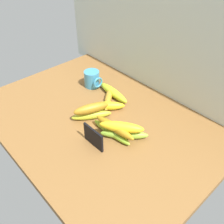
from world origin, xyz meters
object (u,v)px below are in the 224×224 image
(coffee_mug, at_px, (92,79))
(banana_4, at_px, (92,115))
(banana_0, at_px, (109,97))
(banana_1, at_px, (106,106))
(banana_3, at_px, (113,93))
(banana_6, at_px, (114,127))
(banana_5, at_px, (111,132))
(banana_7, at_px, (121,127))
(chalkboard_sign, at_px, (94,138))
(banana_2, at_px, (124,134))
(banana_8, at_px, (91,108))

(coffee_mug, height_order, banana_4, coffee_mug)
(banana_0, relative_size, banana_1, 1.16)
(coffee_mug, relative_size, banana_3, 0.46)
(banana_1, bearing_deg, banana_6, -30.31)
(banana_5, bearing_deg, coffee_mug, 152.58)
(banana_7, bearing_deg, chalkboard_sign, -112.95)
(banana_2, xyz_separation_m, banana_4, (-0.19, -0.02, -0.00))
(chalkboard_sign, relative_size, coffee_mug, 1.15)
(chalkboard_sign, distance_m, banana_4, 0.17)
(banana_6, bearing_deg, banana_4, 178.83)
(banana_6, bearing_deg, banana_3, 138.02)
(banana_5, height_order, banana_6, banana_6)
(banana_3, relative_size, banana_5, 1.00)
(banana_0, bearing_deg, banana_6, -36.54)
(banana_8, bearing_deg, banana_3, 108.12)
(banana_1, height_order, banana_5, banana_1)
(banana_1, relative_size, banana_3, 0.87)
(banana_6, distance_m, banana_7, 0.03)
(banana_7, height_order, banana_8, banana_7)
(banana_0, bearing_deg, banana_7, -30.82)
(chalkboard_sign, height_order, banana_8, chalkboard_sign)
(coffee_mug, relative_size, banana_1, 0.53)
(chalkboard_sign, xyz_separation_m, banana_3, (-0.20, 0.29, -0.02))
(banana_4, bearing_deg, banana_0, 109.42)
(banana_4, xyz_separation_m, banana_8, (0.00, 0.00, 0.04))
(chalkboard_sign, height_order, banana_1, chalkboard_sign)
(banana_8, bearing_deg, banana_0, 109.49)
(chalkboard_sign, relative_size, banana_2, 0.56)
(banana_7, bearing_deg, banana_0, 149.18)
(coffee_mug, height_order, banana_7, coffee_mug)
(banana_0, relative_size, banana_2, 1.06)
(coffee_mug, height_order, banana_8, coffee_mug)
(chalkboard_sign, relative_size, banana_7, 0.60)
(banana_7, bearing_deg, banana_3, 143.34)
(coffee_mug, height_order, banana_3, coffee_mug)
(chalkboard_sign, bearing_deg, banana_7, 67.05)
(banana_5, bearing_deg, banana_7, 24.29)
(coffee_mug, xyz_separation_m, banana_8, (0.21, -0.17, 0.01))
(banana_0, height_order, banana_2, banana_2)
(banana_5, relative_size, banana_7, 1.14)
(banana_4, distance_m, banana_8, 0.04)
(banana_5, bearing_deg, banana_0, 140.76)
(chalkboard_sign, relative_size, banana_0, 0.53)
(banana_7, bearing_deg, banana_4, -176.38)
(coffee_mug, bearing_deg, banana_3, 7.36)
(banana_4, height_order, banana_5, banana_4)
(chalkboard_sign, xyz_separation_m, banana_6, (0.02, 0.09, 0.01))
(banana_1, relative_size, banana_4, 1.00)
(coffee_mug, bearing_deg, banana_1, -22.34)
(coffee_mug, bearing_deg, banana_2, -21.04)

